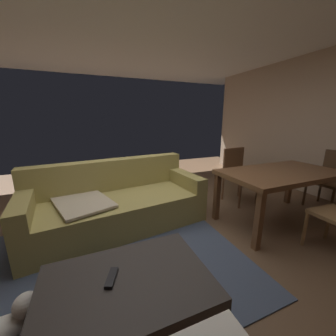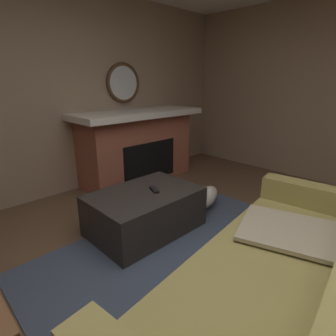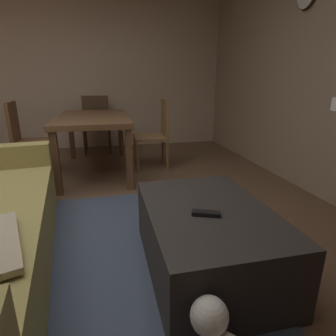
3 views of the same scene
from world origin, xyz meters
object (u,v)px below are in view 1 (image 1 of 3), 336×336
dining_table (281,177)px  potted_plant (232,167)px  tv_remote (112,278)px  dining_chair_north (237,172)px  dining_chair_east (333,177)px  couch (118,203)px  ottoman_coffee_table (128,307)px

dining_table → potted_plant: bearing=67.5°
tv_remote → dining_table: 2.44m
dining_chair_north → potted_plant: size_ratio=1.75×
tv_remote → dining_chair_north: dining_chair_north is taller
dining_chair_east → dining_chair_north: bearing=145.7°
couch → ottoman_coffee_table: size_ratio=2.18×
ottoman_coffee_table → potted_plant: bearing=40.5°
couch → dining_table: size_ratio=1.44×
ottoman_coffee_table → tv_remote: 0.25m
tv_remote → dining_chair_east: 3.60m
couch → ottoman_coffee_table: (-0.16, -1.49, -0.09)m
tv_remote → dining_table: size_ratio=0.10×
tv_remote → potted_plant: 4.00m
tv_remote → dining_table: bearing=38.0°
dining_chair_east → potted_plant: 1.92m
ottoman_coffee_table → dining_table: (2.24, 0.72, 0.45)m
ottoman_coffee_table → tv_remote: size_ratio=6.66×
dining_chair_north → potted_plant: bearing=53.0°
tv_remote → dining_chair_east: bearing=32.7°
couch → tv_remote: size_ratio=14.55×
ottoman_coffee_table → dining_chair_east: 3.53m
tv_remote → couch: bearing=102.3°
dining_chair_north → dining_chair_east: same height
couch → tv_remote: bearing=-99.6°
dining_chair_east → couch: bearing=166.7°
dining_chair_north → potted_plant: 1.31m
dining_chair_north → dining_chair_east: 1.46m
couch → dining_chair_north: dining_chair_north is taller
tv_remote → dining_chair_north: (2.32, 1.50, 0.09)m
potted_plant → dining_chair_north: bearing=-127.0°
dining_chair_north → dining_chair_east: bearing=-34.3°
couch → dining_table: bearing=-20.4°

